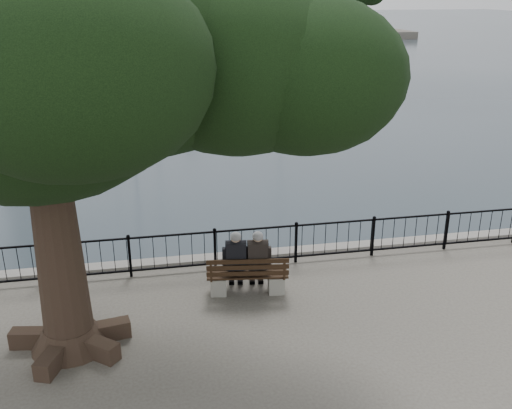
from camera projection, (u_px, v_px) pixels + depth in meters
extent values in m
cube|color=slate|center=(252.00, 274.00, 14.63)|extent=(200.00, 0.40, 1.20)
plane|color=#202B32|center=(154.00, 31.00, 106.61)|extent=(260.00, 260.00, 0.00)
cube|color=black|center=(256.00, 229.00, 13.64)|extent=(22.00, 0.04, 0.04)
cube|color=black|center=(256.00, 260.00, 13.94)|extent=(22.00, 0.04, 0.04)
cube|color=gray|center=(218.00, 284.00, 12.67)|extent=(0.40, 0.49, 0.41)
cube|color=gray|center=(276.00, 283.00, 12.74)|extent=(0.40, 0.49, 0.41)
cube|color=black|center=(247.00, 274.00, 12.62)|extent=(1.84, 0.73, 0.04)
cube|color=black|center=(248.00, 267.00, 12.26)|extent=(1.78, 0.28, 0.40)
cube|color=black|center=(236.00, 269.00, 12.57)|extent=(0.39, 0.34, 0.24)
cube|color=black|center=(236.00, 256.00, 12.34)|extent=(0.46, 0.29, 0.60)
sphere|color=tan|center=(236.00, 238.00, 12.23)|extent=(0.23, 0.23, 0.23)
ellipsoid|color=gray|center=(236.00, 237.00, 12.19)|extent=(0.24, 0.24, 0.20)
cube|color=black|center=(236.00, 277.00, 12.96)|extent=(0.37, 0.47, 0.45)
cube|color=black|center=(258.00, 269.00, 12.60)|extent=(0.39, 0.34, 0.24)
cube|color=black|center=(258.00, 255.00, 12.36)|extent=(0.46, 0.29, 0.60)
sphere|color=tan|center=(258.00, 237.00, 12.25)|extent=(0.23, 0.23, 0.23)
ellipsoid|color=gray|center=(258.00, 236.00, 12.22)|extent=(0.24, 0.24, 0.20)
cube|color=black|center=(257.00, 276.00, 12.99)|extent=(0.37, 0.47, 0.45)
cone|color=black|center=(70.00, 336.00, 10.77)|extent=(1.46, 1.46, 0.43)
cone|color=black|center=(55.00, 220.00, 9.93)|extent=(0.95, 0.95, 5.17)
ellipsoid|color=black|center=(36.00, 80.00, 9.08)|extent=(4.99, 4.99, 3.90)
ellipsoid|color=black|center=(138.00, 54.00, 9.56)|extent=(4.48, 4.48, 3.49)
ellipsoid|color=black|center=(237.00, 64.00, 9.68)|extent=(3.96, 3.96, 3.09)
ellipsoid|color=black|center=(306.00, 75.00, 9.62)|extent=(3.44, 3.44, 2.69)
ellipsoid|color=black|center=(0.00, 39.00, 10.18)|extent=(3.96, 3.96, 3.09)
ellipsoid|color=black|center=(74.00, 69.00, 7.75)|extent=(3.96, 3.96, 3.09)
ellipsoid|color=black|center=(176.00, 29.00, 10.35)|extent=(3.79, 3.79, 2.96)
cube|color=slate|center=(4.00, 52.00, 65.56)|extent=(9.87, 9.87, 1.40)
cube|color=slate|center=(187.00, 60.00, 58.10)|extent=(5.75, 5.75, 1.40)
cube|color=gray|center=(186.00, 35.00, 57.24)|extent=(2.11, 2.49, 3.83)
cube|color=slate|center=(185.00, 13.00, 56.51)|extent=(2.49, 2.87, 0.30)
cube|color=gray|center=(184.00, 5.00, 56.48)|extent=(1.25, 2.11, 1.34)
cube|color=white|center=(133.00, 134.00, 30.49)|extent=(4.15, 6.35, 0.69)
cube|color=white|center=(132.00, 125.00, 30.31)|extent=(2.20, 2.82, 0.52)
cylinder|color=#AAA9B5|center=(123.00, 11.00, 27.96)|extent=(0.14, 0.14, 11.86)
cube|color=white|center=(155.00, 97.00, 40.65)|extent=(1.91, 5.33, 0.58)
cube|color=white|center=(154.00, 90.00, 40.47)|extent=(1.25, 2.21, 0.44)
cylinder|color=#AAA9B5|center=(149.00, 12.00, 38.32)|extent=(0.12, 0.12, 11.02)
cube|color=white|center=(280.00, 89.00, 44.31)|extent=(4.08, 6.37, 0.69)
cube|color=white|center=(280.00, 82.00, 44.13)|extent=(2.18, 2.82, 0.52)
cylinder|color=#AAA9B5|center=(283.00, 5.00, 41.81)|extent=(0.14, 0.14, 11.72)
cube|color=white|center=(107.00, 84.00, 46.46)|extent=(2.11, 5.19, 0.56)
cube|color=white|center=(106.00, 78.00, 46.29)|extent=(1.31, 2.18, 0.42)
cylinder|color=#AAA9B5|center=(99.00, 4.00, 44.01)|extent=(0.11, 0.11, 11.77)
cube|color=#4F4A41|center=(318.00, 35.00, 89.76)|extent=(30.00, 8.00, 1.20)
cylinder|color=black|center=(291.00, 20.00, 86.15)|extent=(0.70, 0.70, 4.00)
cylinder|color=black|center=(325.00, 19.00, 89.05)|extent=(0.70, 0.70, 4.00)
cylinder|color=black|center=(364.00, 19.00, 89.20)|extent=(0.70, 0.70, 4.00)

